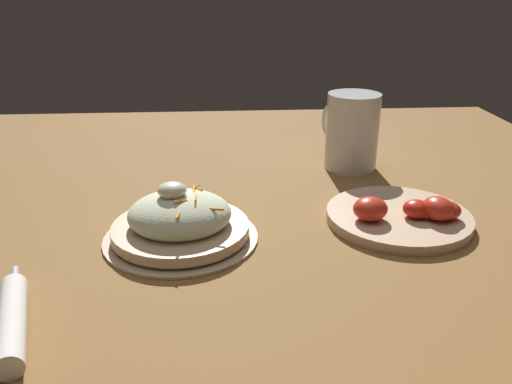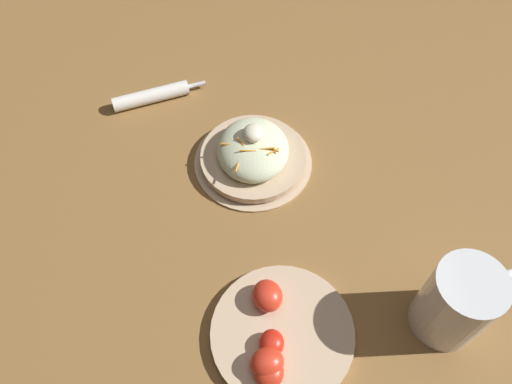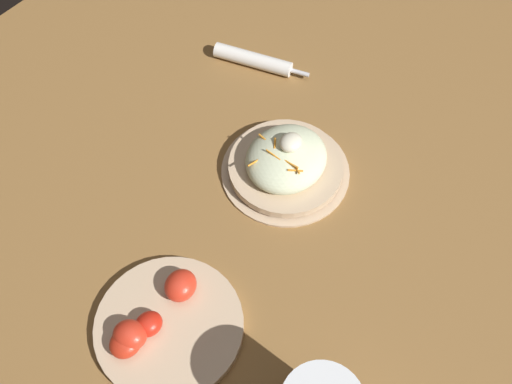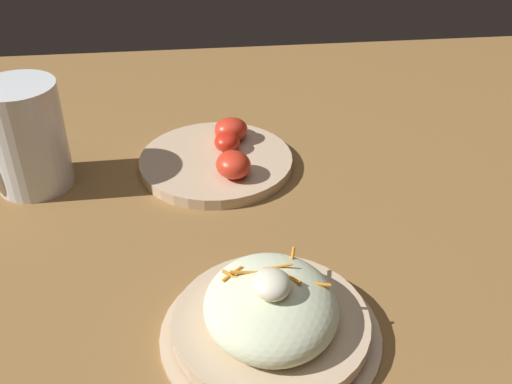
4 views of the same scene
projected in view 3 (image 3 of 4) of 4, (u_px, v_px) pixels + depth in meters
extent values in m
plane|color=olive|center=(276.00, 211.00, 0.97)|extent=(1.43, 1.43, 0.00)
cylinder|color=#D1B28E|center=(285.00, 171.00, 1.01)|extent=(0.21, 0.21, 0.01)
cylinder|color=#D1B28E|center=(286.00, 167.00, 1.00)|extent=(0.19, 0.19, 0.01)
ellipsoid|color=beige|center=(286.00, 159.00, 0.98)|extent=(0.14, 0.13, 0.06)
cylinder|color=orange|center=(263.00, 138.00, 0.98)|extent=(0.01, 0.02, 0.00)
cylinder|color=orange|center=(255.00, 162.00, 0.95)|extent=(0.03, 0.01, 0.00)
cylinder|color=orange|center=(297.00, 169.00, 0.94)|extent=(0.01, 0.02, 0.01)
cylinder|color=orange|center=(290.00, 164.00, 0.94)|extent=(0.00, 0.03, 0.01)
cylinder|color=orange|center=(290.00, 141.00, 0.96)|extent=(0.01, 0.02, 0.01)
cylinder|color=orange|center=(273.00, 155.00, 0.95)|extent=(0.00, 0.03, 0.01)
cylinder|color=orange|center=(275.00, 143.00, 0.96)|extent=(0.02, 0.01, 0.01)
cylinder|color=orange|center=(295.00, 170.00, 0.94)|extent=(0.02, 0.02, 0.01)
ellipsoid|color=#EFEACC|center=(291.00, 142.00, 0.95)|extent=(0.04, 0.04, 0.02)
cylinder|color=white|center=(253.00, 60.00, 1.13)|extent=(0.07, 0.15, 0.03)
cylinder|color=silver|center=(300.00, 73.00, 1.11)|extent=(0.02, 0.04, 0.01)
cylinder|color=#D1B28E|center=(169.00, 326.00, 0.86)|extent=(0.21, 0.21, 0.02)
ellipsoid|color=red|center=(149.00, 324.00, 0.84)|extent=(0.05, 0.04, 0.03)
ellipsoid|color=red|center=(180.00, 285.00, 0.87)|extent=(0.06, 0.06, 0.03)
ellipsoid|color=red|center=(130.00, 335.00, 0.83)|extent=(0.06, 0.06, 0.03)
ellipsoid|color=red|center=(126.00, 342.00, 0.83)|extent=(0.05, 0.04, 0.03)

